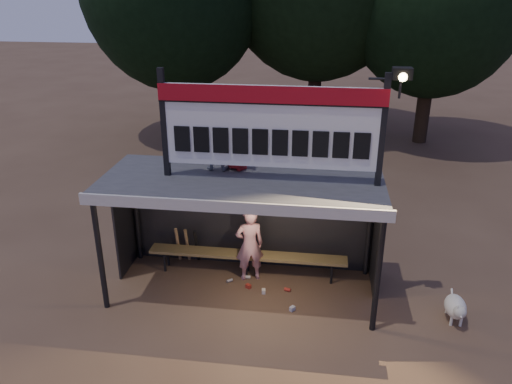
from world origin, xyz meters
The scene contains 10 objects.
ground centered at (0.00, 0.00, 0.00)m, with size 80.00×80.00×0.00m, color #503928.
player centered at (0.07, 0.41, 0.77)m, with size 0.56×0.37×1.53m, color white.
child_a centered at (-0.57, 0.41, 2.87)m, with size 0.53×0.42×1.10m, color slate.
child_b centered at (-0.17, 0.48, 2.85)m, with size 0.52×0.34×1.07m, color #A4191C.
dugout_shelter centered at (0.00, 0.24, 1.85)m, with size 5.10×2.08×2.32m.
scoreboard_assembly centered at (0.56, -0.01, 3.32)m, with size 4.10×0.27×1.99m.
bench centered at (0.00, 0.55, 0.43)m, with size 4.00×0.35×0.48m.
dog centered at (3.85, -0.47, 0.28)m, with size 0.36×0.81×0.49m.
bats centered at (-1.31, 0.82, 0.43)m, with size 0.47×0.33×0.84m.
litter centered at (0.35, 0.00, 0.04)m, with size 1.43×1.04×0.08m.
Camera 1 is at (1.35, -8.11, 5.53)m, focal length 35.00 mm.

